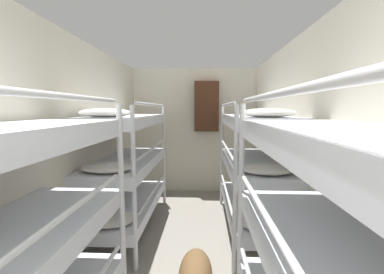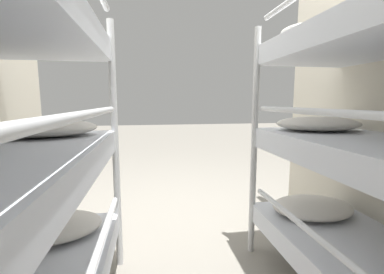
{
  "view_description": "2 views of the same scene",
  "coord_description": "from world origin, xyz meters",
  "px_view_note": "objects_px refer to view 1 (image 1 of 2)",
  "views": [
    {
      "loc": [
        0.18,
        0.42,
        1.56
      ],
      "look_at": [
        0.03,
        3.66,
        1.21
      ],
      "focal_mm": 24.0,
      "sensor_mm": 36.0,
      "label": 1
    },
    {
      "loc": [
        0.26,
        2.27,
        1.11
      ],
      "look_at": [
        -0.07,
        0.33,
        0.84
      ],
      "focal_mm": 24.0,
      "sensor_mm": 36.0,
      "label": 2
    }
  ],
  "objects_px": {
    "bunk_stack_left_far": "(127,164)",
    "bunk_stack_right_far": "(253,165)",
    "duffel_bag": "(196,273)",
    "hanging_coat": "(207,106)"
  },
  "relations": [
    {
      "from": "bunk_stack_left_far",
      "to": "bunk_stack_right_far",
      "type": "bearing_deg",
      "value": 0.0
    },
    {
      "from": "bunk_stack_left_far",
      "to": "duffel_bag",
      "type": "relative_size",
      "value": 2.94
    },
    {
      "from": "duffel_bag",
      "to": "bunk_stack_right_far",
      "type": "bearing_deg",
      "value": 57.65
    },
    {
      "from": "bunk_stack_right_far",
      "to": "hanging_coat",
      "type": "height_order",
      "value": "hanging_coat"
    },
    {
      "from": "bunk_stack_left_far",
      "to": "duffel_bag",
      "type": "xyz_separation_m",
      "value": [
        0.92,
        -1.08,
        -0.73
      ]
    },
    {
      "from": "bunk_stack_left_far",
      "to": "hanging_coat",
      "type": "bearing_deg",
      "value": 55.79
    },
    {
      "from": "hanging_coat",
      "to": "duffel_bag",
      "type": "bearing_deg",
      "value": -92.48
    },
    {
      "from": "bunk_stack_right_far",
      "to": "duffel_bag",
      "type": "xyz_separation_m",
      "value": [
        -0.69,
        -1.08,
        -0.73
      ]
    },
    {
      "from": "duffel_bag",
      "to": "hanging_coat",
      "type": "distance_m",
      "value": 2.99
    },
    {
      "from": "hanging_coat",
      "to": "bunk_stack_right_far",
      "type": "bearing_deg",
      "value": -69.3
    }
  ]
}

